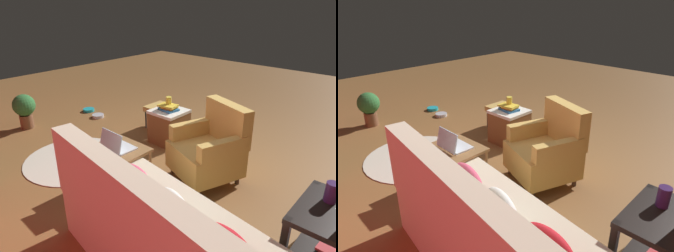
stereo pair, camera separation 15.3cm
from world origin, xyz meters
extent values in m
plane|color=brown|center=(0.00, 0.00, 0.00)|extent=(12.00, 12.00, 0.00)
cube|color=beige|center=(-1.09, 1.54, 0.22)|extent=(2.00, 1.10, 0.44)
cube|color=beige|center=(-1.04, 1.89, 0.72)|extent=(1.90, 0.43, 0.56)
ellipsoid|color=red|center=(-1.53, 1.61, 0.58)|extent=(0.40, 0.15, 0.28)
ellipsoid|color=white|center=(-1.09, 1.54, 0.58)|extent=(0.42, 0.24, 0.28)
ellipsoid|color=#DB4C6B|center=(-0.64, 1.48, 0.58)|extent=(0.41, 0.19, 0.28)
cube|color=tan|center=(-0.51, 0.32, 0.26)|extent=(0.85, 0.85, 0.32)
cube|color=tan|center=(-0.60, 0.05, 0.64)|extent=(0.67, 0.36, 0.45)
cube|color=tan|center=(-0.23, 0.21, 0.51)|extent=(0.29, 0.56, 0.18)
cube|color=tan|center=(-0.78, 0.42, 0.51)|extent=(0.29, 0.56, 0.18)
cylinder|color=#3F2819|center=(-0.17, 0.47, 0.05)|extent=(0.05, 0.05, 0.10)
cylinder|color=#3F2819|center=(-0.66, 0.66, 0.05)|extent=(0.05, 0.05, 0.10)
cylinder|color=#3F2819|center=(-0.35, -0.02, 0.05)|extent=(0.05, 0.05, 0.10)
cylinder|color=#3F2819|center=(-0.85, 0.16, 0.05)|extent=(0.05, 0.05, 0.10)
cube|color=black|center=(-1.71, 0.49, 0.28)|extent=(0.05, 0.05, 0.55)
cylinder|color=#33194C|center=(-1.86, 0.68, 0.63)|extent=(0.09, 0.09, 0.15)
cube|color=olive|center=(0.07, 1.05, 0.46)|extent=(0.56, 0.44, 0.03)
cylinder|color=olive|center=(-0.18, 0.86, 0.22)|extent=(0.03, 0.03, 0.45)
cylinder|color=olive|center=(0.32, 0.86, 0.22)|extent=(0.03, 0.03, 0.45)
cylinder|color=olive|center=(-0.18, 1.24, 0.22)|extent=(0.03, 0.03, 0.45)
cylinder|color=olive|center=(0.32, 1.24, 0.22)|extent=(0.03, 0.03, 0.45)
cube|color=silver|center=(0.07, 1.05, 0.49)|extent=(0.33, 0.23, 0.02)
cube|color=silver|center=(0.07, 1.16, 0.59)|extent=(0.32, 0.07, 0.20)
cube|color=brown|center=(0.45, -0.15, 0.22)|extent=(0.44, 0.44, 0.44)
cube|color=silver|center=(0.45, -0.15, 0.46)|extent=(0.45, 0.45, 0.04)
cube|color=#2D72B2|center=(0.45, -0.14, 0.49)|extent=(0.27, 0.23, 0.03)
cube|color=orange|center=(0.44, -0.15, 0.52)|extent=(0.19, 0.18, 0.03)
cube|color=gold|center=(0.46, -0.14, 0.55)|extent=(0.27, 0.21, 0.03)
cylinder|color=yellow|center=(0.48, -0.18, 0.61)|extent=(0.08, 0.08, 0.10)
cube|color=#262628|center=(0.55, -0.23, 0.49)|extent=(0.06, 0.16, 0.02)
cube|color=tan|center=(0.89, -0.46, 0.32)|extent=(0.40, 0.40, 0.08)
cylinder|color=#262628|center=(0.72, -0.63, 0.14)|extent=(0.02, 0.02, 0.28)
cylinder|color=#262628|center=(1.06, -0.63, 0.14)|extent=(0.02, 0.02, 0.28)
cylinder|color=#262628|center=(0.72, -0.29, 0.14)|extent=(0.02, 0.02, 0.28)
cylinder|color=#262628|center=(1.06, -0.29, 0.14)|extent=(0.02, 0.02, 0.28)
cylinder|color=beige|center=(0.99, 1.05, 0.01)|extent=(1.28, 1.28, 0.01)
cylinder|color=silver|center=(2.01, -0.06, 0.03)|extent=(0.20, 0.20, 0.05)
cylinder|color=teal|center=(2.39, -0.13, 0.03)|extent=(0.20, 0.20, 0.05)
cylinder|color=brown|center=(2.47, 0.97, 0.11)|extent=(0.20, 0.20, 0.22)
sphere|color=#2D6B33|center=(2.47, 0.97, 0.38)|extent=(0.34, 0.34, 0.34)
camera|label=1|loc=(-2.22, 2.87, 1.94)|focal=32.97mm
camera|label=2|loc=(-2.33, 2.77, 1.94)|focal=32.97mm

